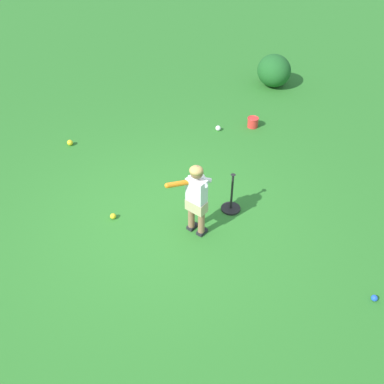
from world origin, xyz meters
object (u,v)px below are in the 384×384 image
Objects in this scene: play_ball_near_batter at (218,128)px; play_ball_behind_batter at (374,298)px; play_ball_by_bucket at (113,216)px; toy_bucket at (253,122)px; batting_tee at (231,204)px; play_ball_far_right at (70,143)px; child_batter at (196,194)px.

play_ball_near_batter reaches higher than play_ball_behind_batter.
play_ball_by_bucket is 0.39× the size of toy_bucket.
batting_tee is at bearing -99.15° from play_ball_near_batter.
play_ball_by_bucket is 0.85× the size of play_ball_near_batter.
play_ball_behind_batter is 2.22m from batting_tee.
batting_tee is 2.46m from toy_bucket.
batting_tee is at bearing -4.26° from play_ball_by_bucket.
batting_tee is (2.33, -2.22, 0.05)m from play_ball_far_right.
play_ball_near_batter is (0.95, 2.57, -0.60)m from child_batter.
play_ball_near_batter is at bearing 45.77° from play_ball_by_bucket.
play_ball_by_bucket is 0.82× the size of play_ball_far_right.
toy_bucket reaches higher than play_ball_by_bucket.
child_batter is at bearing -122.07° from toy_bucket.
play_ball_near_batter is at bearing 69.78° from child_batter.
play_ball_by_bucket is at bearing 175.74° from batting_tee.
child_batter reaches higher than play_ball_far_right.
play_ball_far_right is at bearing 124.15° from child_batter.
play_ball_by_bucket is 2.20m from play_ball_far_right.
child_batter is 3.16m from play_ball_far_right.
child_batter is 3.10m from toy_bucket.
play_ball_by_bucket is 2.92m from play_ball_near_batter.
child_batter reaches higher than batting_tee.
child_batter is 10.48× the size of play_ball_far_right.
play_ball_behind_batter is at bearing -34.69° from play_ball_by_bucket.
play_ball_behind_batter is at bearing -78.35° from play_ball_near_batter.
play_ball_by_bucket is at bearing -134.23° from play_ball_near_batter.
toy_bucket is at bearing 65.24° from batting_tee.
toy_bucket reaches higher than play_ball_near_batter.
batting_tee is 2.87× the size of toy_bucket.
play_ball_by_bucket is 3.43m from toy_bucket.
play_ball_near_batter is 0.16× the size of batting_tee.
batting_tee is at bearing 30.70° from child_batter.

